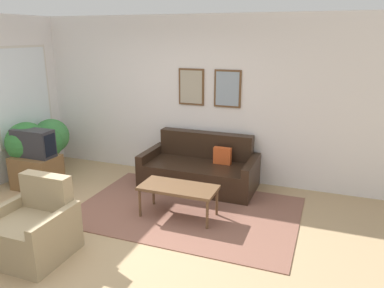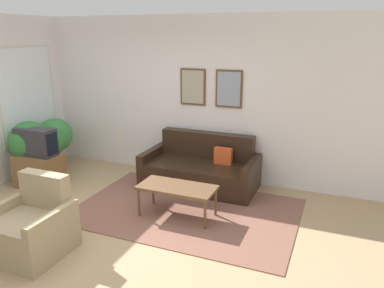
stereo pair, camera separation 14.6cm
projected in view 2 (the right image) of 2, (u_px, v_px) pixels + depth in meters
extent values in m
plane|color=tan|center=(98.00, 237.00, 4.58)|extent=(16.00, 16.00, 0.00)
cube|color=brown|center=(186.00, 210.00, 5.26)|extent=(3.04, 2.00, 0.01)
cube|color=silver|center=(180.00, 97.00, 6.38)|extent=(8.00, 0.06, 2.70)
cube|color=brown|center=(193.00, 87.00, 6.19)|extent=(0.44, 0.03, 0.60)
cube|color=#A89E89|center=(193.00, 87.00, 6.17)|extent=(0.38, 0.01, 0.54)
cube|color=brown|center=(229.00, 89.00, 5.96)|extent=(0.44, 0.03, 0.60)
cube|color=#8999A8|center=(229.00, 89.00, 5.95)|extent=(0.38, 0.01, 0.54)
cube|color=beige|center=(27.00, 95.00, 6.50)|extent=(0.02, 1.24, 1.67)
cube|color=white|center=(28.00, 95.00, 6.50)|extent=(0.02, 1.16, 1.59)
cube|color=black|center=(200.00, 175.00, 6.03)|extent=(1.58, 0.90, 0.41)
cube|color=black|center=(207.00, 145.00, 6.23)|extent=(1.58, 0.20, 0.42)
cube|color=black|center=(153.00, 164.00, 6.32)|extent=(0.12, 0.90, 0.55)
cube|color=black|center=(251.00, 178.00, 5.70)|extent=(0.12, 0.90, 0.55)
cube|color=#D15123|center=(223.00, 156.00, 5.91)|extent=(0.28, 0.10, 0.28)
cube|color=brown|center=(177.00, 188.00, 5.00)|extent=(1.04, 0.49, 0.04)
cylinder|color=brown|center=(139.00, 203.00, 5.05)|extent=(0.04, 0.04, 0.40)
cylinder|color=brown|center=(205.00, 215.00, 4.70)|extent=(0.04, 0.04, 0.40)
cylinder|color=brown|center=(153.00, 191.00, 5.41)|extent=(0.04, 0.04, 0.40)
cylinder|color=brown|center=(216.00, 202.00, 5.07)|extent=(0.04, 0.04, 0.40)
cube|color=brown|center=(39.00, 171.00, 6.06)|extent=(0.69, 0.50, 0.53)
cube|color=#2D2D33|center=(36.00, 142.00, 5.92)|extent=(0.65, 0.28, 0.44)
cube|color=black|center=(52.00, 144.00, 5.80)|extent=(0.01, 0.23, 0.34)
cube|color=tan|center=(30.00, 235.00, 4.19)|extent=(0.62, 0.76, 0.45)
cube|color=tan|center=(45.00, 190.00, 4.33)|extent=(0.62, 0.16, 0.41)
cube|color=tan|center=(6.00, 225.00, 4.30)|extent=(0.09, 0.76, 0.57)
cube|color=tan|center=(54.00, 237.00, 4.04)|extent=(0.09, 0.76, 0.57)
cylinder|color=#383D42|center=(34.00, 175.00, 6.31)|extent=(0.29, 0.29, 0.22)
cylinder|color=#51381E|center=(33.00, 163.00, 6.25)|extent=(0.04, 0.04, 0.20)
sphere|color=#337A38|center=(30.00, 141.00, 6.14)|extent=(0.66, 0.66, 0.66)
cylinder|color=#935638|center=(58.00, 163.00, 6.96)|extent=(0.29, 0.29, 0.18)
cylinder|color=#51381E|center=(57.00, 154.00, 6.91)|extent=(0.04, 0.04, 0.19)
sphere|color=#3D8442|center=(55.00, 135.00, 6.81)|extent=(0.62, 0.62, 0.62)
cylinder|color=beige|center=(53.00, 168.00, 6.67)|extent=(0.27, 0.27, 0.19)
cylinder|color=#51381E|center=(52.00, 159.00, 6.62)|extent=(0.04, 0.04, 0.16)
sphere|color=#337A38|center=(50.00, 142.00, 6.53)|extent=(0.53, 0.53, 0.53)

